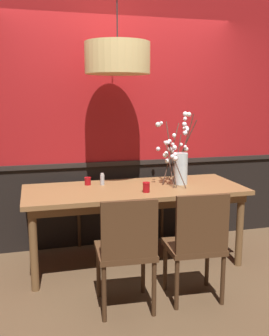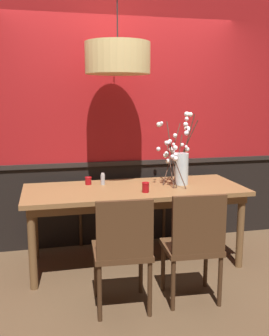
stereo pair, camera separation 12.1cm
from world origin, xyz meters
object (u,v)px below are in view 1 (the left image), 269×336
(chair_near_side_right, at_px, (197,241))
(vase_with_blossoms, at_px, (179,162))
(chair_near_side_left, at_px, (127,247))
(candle_holder_nearer_center, at_px, (146,187))
(dining_table, at_px, (135,196))
(chair_far_side_left, at_px, (90,194))
(condiment_bottle, at_px, (102,179))
(pendant_lamp, at_px, (117,58))
(chair_far_side_right, at_px, (143,192))
(candle_holder_nearer_edge, at_px, (88,181))

(chair_near_side_right, height_order, vase_with_blossoms, vase_with_blossoms)
(chair_near_side_right, bearing_deg, chair_near_side_left, 179.79)
(candle_holder_nearer_center, bearing_deg, dining_table, 105.09)
(chair_far_side_left, height_order, condiment_bottle, chair_far_side_left)
(chair_far_side_left, height_order, pendant_lamp, pendant_lamp)
(chair_far_side_right, height_order, pendant_lamp, pendant_lamp)
(candle_holder_nearer_center, bearing_deg, condiment_bottle, 129.87)
(chair_far_side_right, xyz_separation_m, chair_far_side_left, (-0.66, -0.02, 0.02))
(chair_near_side_left, xyz_separation_m, pendant_lamp, (0.15, 0.94, 1.48))
(dining_table, height_order, chair_far_side_right, chair_far_side_right)
(chair_near_side_left, bearing_deg, vase_with_blossoms, 49.60)
(chair_far_side_right, distance_m, pendant_lamp, 1.75)
(dining_table, xyz_separation_m, candle_holder_nearer_edge, (-0.43, 0.23, 0.12))
(chair_near_side_right, relative_size, pendant_lamp, 0.82)
(chair_near_side_right, bearing_deg, condiment_bottle, 118.44)
(chair_near_side_right, distance_m, vase_with_blossoms, 1.06)
(vase_with_blossoms, bearing_deg, candle_holder_nearer_center, -148.14)
(chair_near_side_left, bearing_deg, chair_far_side_right, 69.65)
(chair_far_side_right, xyz_separation_m, candle_holder_nearer_center, (-0.28, -1.06, 0.32))
(pendant_lamp, bearing_deg, chair_near_side_right, -65.30)
(chair_near_side_left, bearing_deg, condiment_bottle, 89.57)
(vase_with_blossoms, distance_m, candle_holder_nearer_edge, 0.95)
(chair_far_side_left, bearing_deg, dining_table, -68.85)
(condiment_bottle, bearing_deg, pendant_lamp, -39.86)
(dining_table, height_order, candle_holder_nearer_edge, candle_holder_nearer_edge)
(vase_with_blossoms, bearing_deg, dining_table, -173.51)
(chair_far_side_left, distance_m, pendant_lamp, 1.66)
(dining_table, relative_size, candle_holder_nearer_edge, 26.78)
(chair_near_side_left, xyz_separation_m, candle_holder_nearer_edge, (-0.14, 1.09, 0.29))
(dining_table, height_order, chair_near_side_right, chair_near_side_right)
(chair_near_side_right, xyz_separation_m, candle_holder_nearer_edge, (-0.72, 1.09, 0.30))
(candle_holder_nearer_edge, bearing_deg, chair_far_side_left, 79.57)
(chair_far_side_left, bearing_deg, pendant_lamp, -76.78)
(condiment_bottle, bearing_deg, chair_near_side_left, -90.43)
(chair_near_side_right, height_order, candle_holder_nearer_center, chair_near_side_right)
(chair_far_side_left, bearing_deg, chair_near_side_left, -89.11)
(chair_near_side_left, bearing_deg, candle_holder_nearer_center, 61.67)
(dining_table, xyz_separation_m, chair_far_side_right, (0.34, 0.85, -0.19))
(vase_with_blossoms, xyz_separation_m, candle_holder_nearer_center, (-0.43, -0.27, -0.18))
(chair_near_side_left, distance_m, vase_with_blossoms, 1.29)
(chair_far_side_left, relative_size, pendant_lamp, 0.85)
(vase_with_blossoms, bearing_deg, condiment_bottle, 169.56)
(candle_holder_nearer_edge, bearing_deg, chair_near_side_right, -56.74)
(chair_near_side_right, relative_size, chair_far_side_right, 1.03)
(condiment_bottle, relative_size, pendant_lamp, 0.11)
(chair_near_side_right, bearing_deg, pendant_lamp, 114.70)
(chair_near_side_left, bearing_deg, chair_near_side_right, -0.21)
(chair_far_side_left, bearing_deg, candle_holder_nearer_edge, -100.43)
(pendant_lamp, bearing_deg, dining_table, -29.05)
(dining_table, distance_m, chair_near_side_left, 0.92)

